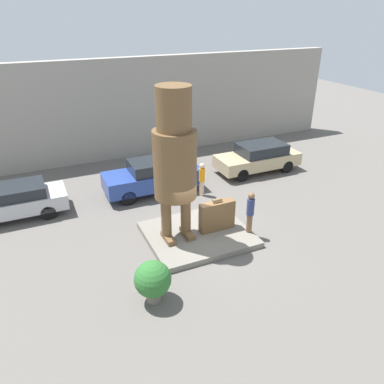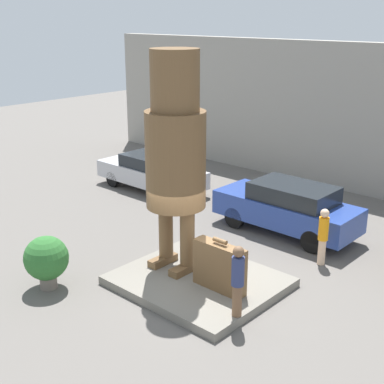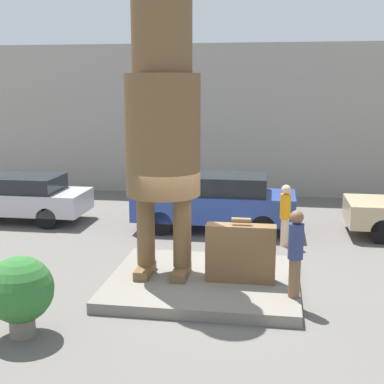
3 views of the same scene
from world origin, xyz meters
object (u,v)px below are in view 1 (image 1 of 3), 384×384
Objects in this scene: tourist at (250,211)px; parked_car_tan at (258,157)px; worker_hivis at (202,178)px; parked_car_blue at (154,175)px; parked_car_silver at (10,201)px; planter_pot at (153,280)px; statue_figure at (175,155)px; giant_suitcase at (217,216)px.

parked_car_tan is (4.04, 5.54, -0.33)m from tourist.
tourist is 1.03× the size of worker_hivis.
parked_car_blue is 2.82× the size of worker_hivis.
parked_car_blue is at bearing 178.72° from parked_car_silver.
parked_car_tan is at bearing 40.62° from planter_pot.
planter_pot is at bearing 70.81° from parked_car_blue.
planter_pot is (-1.92, -2.82, -2.79)m from statue_figure.
parked_car_silver is at bearing -0.01° from parked_car_tan.
tourist is 10.22m from parked_car_silver.
giant_suitcase is 8.92m from parked_car_silver.
parked_car_silver is 6.45m from parked_car_blue.
parked_car_tan reaches higher than planter_pot.
parked_car_blue is at bearing 1.32° from parked_car_tan.
parked_car_silver is 12.62m from parked_car_tan.
parked_car_blue reaches higher than parked_car_tan.
statue_figure reaches higher than giant_suitcase.
giant_suitcase reaches higher than planter_pot.
giant_suitcase is at bearing 147.52° from tourist.
parked_car_tan is (6.80, 4.65, -2.77)m from statue_figure.
worker_hivis is (4.55, 6.03, 0.09)m from planter_pot.
giant_suitcase is 0.31× the size of parked_car_silver.
planter_pot is at bearing -127.05° from worker_hivis.
statue_figure is 4.41m from planter_pot.
statue_figure is 3.46× the size of worker_hivis.
worker_hivis is at bearing 74.13° from giant_suitcase.
parked_car_tan is at bearing 53.87° from tourist.
parked_car_tan is 4.41m from worker_hivis.
parked_car_tan is 11.49m from planter_pot.
statue_figure reaches higher than tourist.
statue_figure reaches higher than parked_car_tan.
worker_hivis is at bearing 50.61° from statue_figure.
statue_figure is 1.24× the size of parked_car_tan.
worker_hivis reaches higher than parked_car_tan.
giant_suitcase reaches higher than parked_car_tan.
parked_car_tan is at bearing 179.99° from parked_car_silver.
giant_suitcase is 0.31× the size of parked_car_blue.
parked_car_blue reaches higher than giant_suitcase.
planter_pot is (-2.55, -7.34, -0.07)m from parked_car_blue.
giant_suitcase is at bearing 147.07° from parked_car_silver.
parked_car_silver is at bearing 170.27° from worker_hivis.
parked_car_tan is (12.62, -0.00, 0.06)m from parked_car_silver.
parked_car_tan is at bearing 34.39° from statue_figure.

